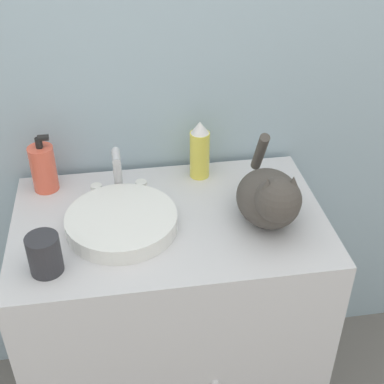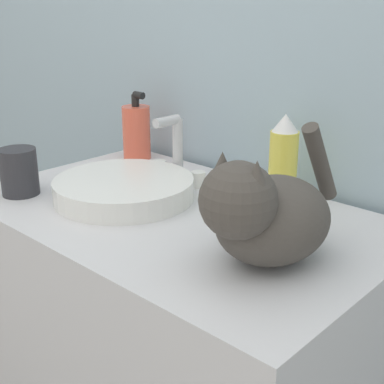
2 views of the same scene
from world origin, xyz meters
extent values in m
cube|color=silver|center=(0.00, 0.26, 0.42)|extent=(0.85, 0.53, 0.84)
cylinder|color=white|center=(-0.13, 0.24, 0.86)|extent=(0.29, 0.29, 0.04)
cylinder|color=silver|center=(-0.13, 0.40, 0.91)|extent=(0.02, 0.02, 0.14)
cylinder|color=silver|center=(-0.13, 0.37, 0.98)|extent=(0.02, 0.07, 0.02)
cylinder|color=white|center=(-0.19, 0.40, 0.85)|extent=(0.03, 0.03, 0.03)
cylinder|color=white|center=(-0.06, 0.40, 0.85)|extent=(0.03, 0.03, 0.03)
ellipsoid|color=#47423D|center=(0.26, 0.22, 0.91)|extent=(0.18, 0.21, 0.14)
sphere|color=#47423D|center=(0.26, 0.14, 0.96)|extent=(0.12, 0.12, 0.12)
cone|color=#47423D|center=(0.22, 0.14, 1.01)|extent=(0.04, 0.04, 0.04)
cone|color=#47423D|center=(0.29, 0.13, 1.01)|extent=(0.04, 0.04, 0.04)
cylinder|color=#47423D|center=(0.26, 0.35, 0.97)|extent=(0.03, 0.10, 0.15)
cylinder|color=#EF6047|center=(-0.34, 0.46, 0.91)|extent=(0.07, 0.07, 0.14)
cylinder|color=black|center=(-0.34, 0.46, 0.99)|extent=(0.02, 0.02, 0.03)
cylinder|color=black|center=(-0.32, 0.46, 1.00)|extent=(0.03, 0.02, 0.02)
cylinder|color=#EADB4C|center=(0.12, 0.46, 0.91)|extent=(0.06, 0.06, 0.15)
cone|color=white|center=(0.12, 0.46, 1.00)|extent=(0.05, 0.05, 0.04)
cylinder|color=#2D2D33|center=(-0.31, 0.11, 0.89)|extent=(0.08, 0.08, 0.10)
camera|label=1|loc=(-0.12, -0.88, 1.72)|focal=50.00mm
camera|label=2|loc=(0.70, -0.43, 1.23)|focal=50.00mm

